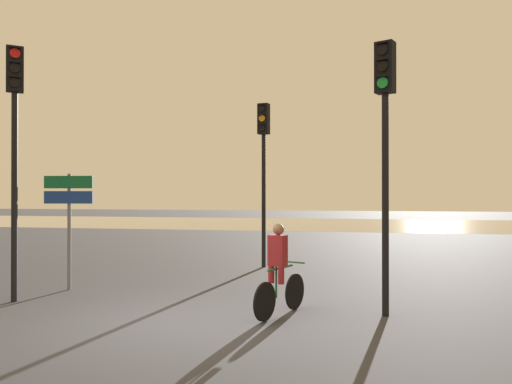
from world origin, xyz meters
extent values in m
plane|color=#333338|center=(0.00, 0.00, 0.00)|extent=(120.00, 120.00, 0.00)
cube|color=#9E937F|center=(0.00, 29.24, 0.00)|extent=(80.00, 16.00, 0.01)
cylinder|color=black|center=(3.55, 1.30, 1.96)|extent=(0.12, 0.12, 3.91)
cube|color=black|center=(3.55, 1.30, 4.36)|extent=(0.39, 0.35, 0.90)
cylinder|color=black|center=(3.50, 1.18, 4.65)|extent=(0.19, 0.10, 0.19)
cube|color=black|center=(3.49, 1.16, 4.76)|extent=(0.22, 0.18, 0.02)
cylinder|color=black|center=(3.50, 1.18, 4.36)|extent=(0.19, 0.10, 0.19)
cube|color=black|center=(3.49, 1.16, 4.47)|extent=(0.22, 0.18, 0.02)
cylinder|color=green|center=(3.50, 1.18, 4.07)|extent=(0.19, 0.10, 0.19)
cube|color=black|center=(3.49, 1.16, 4.18)|extent=(0.22, 0.18, 0.02)
cylinder|color=black|center=(-3.62, 1.07, 2.09)|extent=(0.12, 0.12, 4.18)
cube|color=black|center=(-3.62, 1.07, 4.63)|extent=(0.40, 0.39, 0.90)
cylinder|color=red|center=(-3.54, 0.96, 4.92)|extent=(0.17, 0.14, 0.19)
cube|color=black|center=(-3.53, 0.95, 5.03)|extent=(0.22, 0.21, 0.02)
cylinder|color=black|center=(-3.54, 0.96, 4.63)|extent=(0.17, 0.14, 0.19)
cube|color=black|center=(-3.53, 0.95, 4.74)|extent=(0.22, 0.21, 0.02)
cylinder|color=black|center=(-3.54, 0.96, 4.34)|extent=(0.17, 0.14, 0.19)
cube|color=black|center=(-3.53, 0.95, 4.45)|extent=(0.22, 0.21, 0.02)
cylinder|color=black|center=(0.39, 6.72, 1.96)|extent=(0.12, 0.12, 3.92)
cube|color=black|center=(0.39, 6.72, 4.37)|extent=(0.36, 0.30, 0.90)
cylinder|color=black|center=(0.36, 6.59, 4.66)|extent=(0.19, 0.07, 0.19)
cube|color=black|center=(0.36, 6.57, 4.77)|extent=(0.21, 0.15, 0.02)
cylinder|color=orange|center=(0.36, 6.59, 4.37)|extent=(0.19, 0.07, 0.19)
cube|color=black|center=(0.36, 6.57, 4.48)|extent=(0.21, 0.15, 0.02)
cylinder|color=black|center=(0.36, 6.59, 4.08)|extent=(0.19, 0.07, 0.19)
cube|color=black|center=(0.36, 6.57, 4.19)|extent=(0.21, 0.15, 0.02)
cylinder|color=slate|center=(-3.26, 2.42, 1.30)|extent=(0.08, 0.08, 2.60)
cube|color=#116038|center=(-3.25, 2.36, 2.41)|extent=(1.09, 0.19, 0.28)
cube|color=navy|center=(-3.25, 2.36, 2.07)|extent=(1.09, 0.19, 0.28)
cylinder|color=black|center=(1.93, 1.50, 0.33)|extent=(0.28, 0.63, 0.66)
cylinder|color=black|center=(1.54, 0.52, 0.33)|extent=(0.28, 0.63, 0.66)
cylinder|color=#1E592D|center=(1.74, 1.01, 0.83)|extent=(0.35, 0.79, 0.04)
cylinder|color=#1E592D|center=(1.68, 0.87, 0.61)|extent=(0.04, 0.04, 0.55)
cylinder|color=#1E592D|center=(1.91, 1.45, 0.88)|extent=(0.44, 0.20, 0.03)
cylinder|color=maroon|center=(1.77, 0.84, 0.88)|extent=(0.11, 0.11, 0.60)
cylinder|color=maroon|center=(1.59, 0.91, 0.88)|extent=(0.11, 0.11, 0.60)
cube|color=maroon|center=(1.70, 0.92, 1.15)|extent=(0.35, 0.30, 0.54)
sphere|color=#846047|center=(1.71, 0.95, 1.52)|extent=(0.20, 0.20, 0.20)
camera|label=1|loc=(3.04, -7.72, 2.12)|focal=35.00mm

